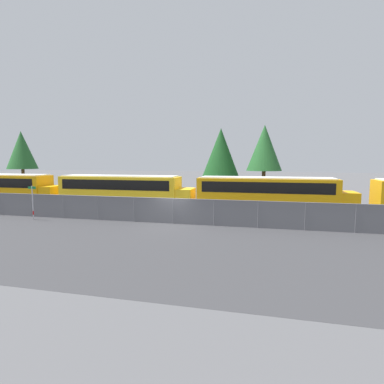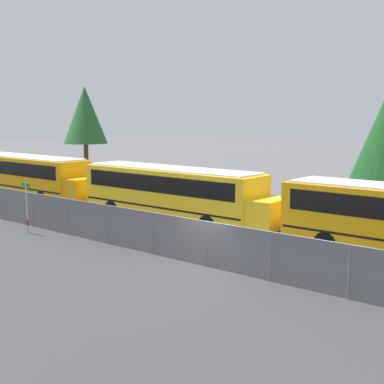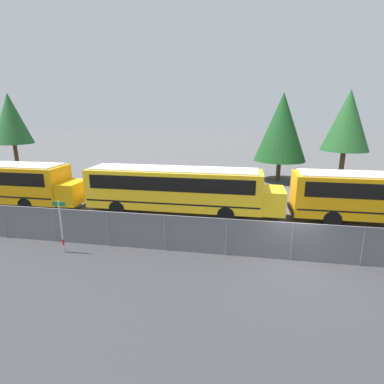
{
  "view_description": "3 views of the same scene",
  "coord_description": "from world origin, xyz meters",
  "px_view_note": "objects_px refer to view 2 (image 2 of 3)",
  "views": [
    {
      "loc": [
        6.37,
        -20.9,
        4.71
      ],
      "look_at": [
        0.23,
        5.24,
        1.82
      ],
      "focal_mm": 28.0,
      "sensor_mm": 36.0,
      "label": 1
    },
    {
      "loc": [
        13.26,
        -16.71,
        6.21
      ],
      "look_at": [
        -5.09,
        5.2,
        2.04
      ],
      "focal_mm": 50.0,
      "sensor_mm": 36.0,
      "label": 2
    },
    {
      "loc": [
        -2.38,
        -13.6,
        6.84
      ],
      "look_at": [
        -5.62,
        4.73,
        1.87
      ],
      "focal_mm": 28.0,
      "sensor_mm": 36.0,
      "label": 3
    }
  ],
  "objects_px": {
    "tree_1": "(85,115)",
    "school_bus_1": "(174,190)",
    "street_sign": "(27,206)",
    "school_bus_0": "(28,174)"
  },
  "relations": [
    {
      "from": "tree_1",
      "to": "school_bus_1",
      "type": "bearing_deg",
      "value": -27.35
    },
    {
      "from": "school_bus_1",
      "to": "street_sign",
      "type": "xyz_separation_m",
      "value": [
        -4.39,
        -6.7,
        -0.49
      ]
    },
    {
      "from": "school_bus_0",
      "to": "street_sign",
      "type": "distance_m",
      "value": 11.45
    },
    {
      "from": "street_sign",
      "to": "tree_1",
      "type": "height_order",
      "value": "tree_1"
    },
    {
      "from": "school_bus_0",
      "to": "tree_1",
      "type": "bearing_deg",
      "value": 123.6
    },
    {
      "from": "street_sign",
      "to": "tree_1",
      "type": "relative_size",
      "value": 0.3
    },
    {
      "from": "street_sign",
      "to": "tree_1",
      "type": "distance_m",
      "value": 25.27
    },
    {
      "from": "school_bus_0",
      "to": "tree_1",
      "type": "xyz_separation_m",
      "value": [
        -7.68,
        11.56,
        4.2
      ]
    },
    {
      "from": "school_bus_0",
      "to": "street_sign",
      "type": "xyz_separation_m",
      "value": [
        9.54,
        -6.32,
        -0.49
      ]
    },
    {
      "from": "school_bus_0",
      "to": "school_bus_1",
      "type": "distance_m",
      "value": 13.94
    }
  ]
}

